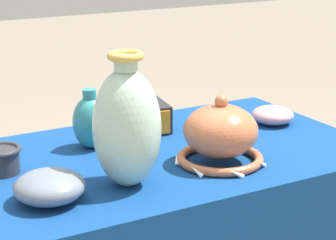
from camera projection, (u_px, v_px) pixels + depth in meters
name	position (u px, v px, depth m)	size (l,w,h in m)	color
display_table	(165.00, 182.00, 1.71)	(1.07, 0.65, 0.68)	olive
vase_tall_bulbous	(127.00, 126.00, 1.45)	(0.15, 0.15, 0.31)	#A8CCB7
vase_dome_bell	(221.00, 136.00, 1.60)	(0.22, 0.23, 0.18)	#BC6642
mosaic_tile_box	(139.00, 117.00, 1.85)	(0.18, 0.16, 0.08)	#232328
bowl_shallow_rose	(273.00, 115.00, 1.92)	(0.12, 0.12, 0.05)	#D19399
bowl_shallow_slate	(49.00, 187.00, 1.39)	(0.15, 0.15, 0.07)	slate
cup_wide_charcoal	(1.00, 159.00, 1.55)	(0.10, 0.10, 0.06)	#2D2D33
jar_round_teal	(90.00, 122.00, 1.71)	(0.09, 0.09, 0.16)	teal
pot_squat_cobalt	(216.00, 120.00, 1.87)	(0.11, 0.11, 0.05)	#3851A8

